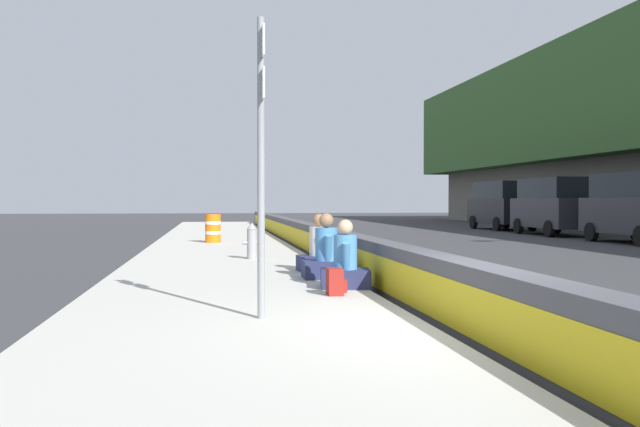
# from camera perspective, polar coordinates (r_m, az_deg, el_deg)

# --- Properties ---
(ground_plane) EXTENTS (160.00, 160.00, 0.00)m
(ground_plane) POSITION_cam_1_polar(r_m,az_deg,el_deg) (8.13, 12.61, -9.99)
(ground_plane) COLOR #353538
(ground_plane) RESTS_ON ground
(sidewalk_strip) EXTENTS (80.00, 4.40, 0.14)m
(sidewalk_strip) POSITION_cam_1_polar(r_m,az_deg,el_deg) (7.59, -6.70, -10.24)
(sidewalk_strip) COLOR #B5B2A8
(sidewalk_strip) RESTS_ON ground_plane
(jersey_barrier) EXTENTS (76.00, 0.45, 0.85)m
(jersey_barrier) POSITION_cam_1_polar(r_m,az_deg,el_deg) (8.06, 12.60, -7.03)
(jersey_barrier) COLOR #47474C
(jersey_barrier) RESTS_ON ground_plane
(route_sign_post) EXTENTS (0.44, 0.09, 3.60)m
(route_sign_post) POSITION_cam_1_polar(r_m,az_deg,el_deg) (8.50, -4.75, 5.48)
(route_sign_post) COLOR gray
(route_sign_post) RESTS_ON sidewalk_strip
(fire_hydrant) EXTENTS (0.26, 0.46, 0.88)m
(fire_hydrant) POSITION_cam_1_polar(r_m,az_deg,el_deg) (17.20, -5.52, -2.17)
(fire_hydrant) COLOR gray
(fire_hydrant) RESTS_ON sidewalk_strip
(seated_person_foreground) EXTENTS (0.77, 0.87, 1.11)m
(seated_person_foreground) POSITION_cam_1_polar(r_m,az_deg,el_deg) (11.49, 2.05, -4.28)
(seated_person_foreground) COLOR #23284C
(seated_person_foreground) RESTS_ON sidewalk_strip
(seated_person_middle) EXTENTS (0.76, 0.87, 1.18)m
(seated_person_middle) POSITION_cam_1_polar(r_m,az_deg,el_deg) (12.88, 0.51, -3.60)
(seated_person_middle) COLOR #23284C
(seated_person_middle) RESTS_ON sidewalk_strip
(seated_person_rear) EXTENTS (0.76, 0.87, 1.15)m
(seated_person_rear) POSITION_cam_1_polar(r_m,az_deg,el_deg) (14.18, -0.07, -3.22)
(seated_person_rear) COLOR #23284C
(seated_person_rear) RESTS_ON sidewalk_strip
(backpack) EXTENTS (0.32, 0.28, 0.40)m
(backpack) POSITION_cam_1_polar(r_m,az_deg,el_deg) (10.60, 1.26, -5.56)
(backpack) COLOR maroon
(backpack) RESTS_ON sidewalk_strip
(construction_barrel) EXTENTS (0.54, 0.54, 0.95)m
(construction_barrel) POSITION_cam_1_polar(r_m,az_deg,el_deg) (24.04, -8.64, -1.19)
(construction_barrel) COLOR orange
(construction_barrel) RESTS_ON sidewalk_strip
(parked_car_fourth) EXTENTS (5.13, 2.17, 2.56)m
(parked_car_fourth) POSITION_cam_1_polar(r_m,az_deg,el_deg) (27.77, 24.43, 0.54)
(parked_car_fourth) COLOR #28282D
(parked_car_fourth) RESTS_ON ground_plane
(parked_car_midline) EXTENTS (5.15, 2.21, 2.56)m
(parked_car_midline) POSITION_cam_1_polar(r_m,az_deg,el_deg) (33.25, 18.34, 0.65)
(parked_car_midline) COLOR #28282D
(parked_car_midline) RESTS_ON ground_plane
(parked_car_far) EXTENTS (5.11, 2.12, 2.56)m
(parked_car_far) POSITION_cam_1_polar(r_m,az_deg,el_deg) (38.74, 14.48, 0.72)
(parked_car_far) COLOR black
(parked_car_far) RESTS_ON ground_plane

